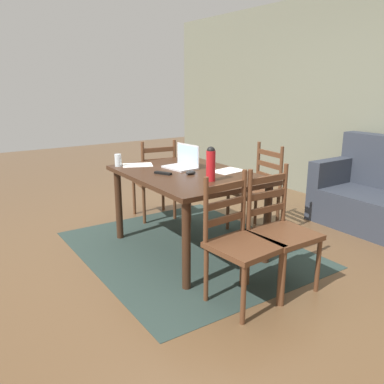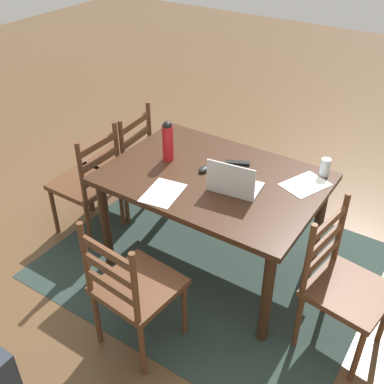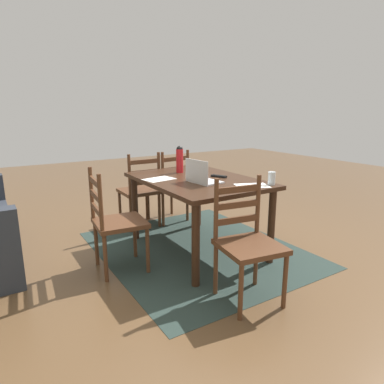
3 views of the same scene
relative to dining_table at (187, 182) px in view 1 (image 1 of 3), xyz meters
The scene contains 15 objects.
ground_plane 0.67m from the dining_table, ahead, with size 14.00×14.00×0.00m, color brown.
area_rug 0.67m from the dining_table, ahead, with size 2.27×1.90×0.01m, color #283833.
wall_back 2.69m from the dining_table, 90.00° to the left, with size 8.00×0.12×2.70m, color #6B6D5B.
dining_table is the anchor object (origin of this frame).
chair_far_head 0.90m from the dining_table, 89.76° to the left, with size 0.48×0.48×0.95m.
chair_left_far 1.05m from the dining_table, 168.93° to the left, with size 0.50×0.50×0.95m.
chair_right_far 1.05m from the dining_table, 11.42° to the left, with size 0.44×0.44×0.95m.
chair_right_near 1.05m from the dining_table, 11.60° to the right, with size 0.48×0.48×0.95m.
laptop 0.26m from the dining_table, 157.10° to the left, with size 0.34×0.26×0.23m.
water_bottle 0.46m from the dining_table, ahead, with size 0.08×0.08×0.29m.
drinking_glass 0.76m from the dining_table, 145.53° to the right, with size 0.07×0.07×0.12m, color silver.
computer_mouse 0.15m from the dining_table, 13.37° to the right, with size 0.06×0.10×0.03m, color black.
tv_remote 0.26m from the dining_table, 104.47° to the right, with size 0.04×0.17×0.02m, color black.
paper_stack_left 0.61m from the dining_table, 156.82° to the right, with size 0.21×0.30×0.00m, color white.
paper_stack_right 0.40m from the dining_table, 64.77° to the left, with size 0.21×0.30×0.00m, color white.
Camera 1 is at (3.02, -1.97, 1.58)m, focal length 37.13 mm.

